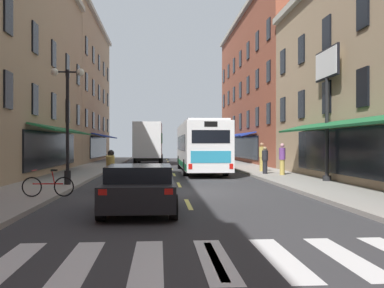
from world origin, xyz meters
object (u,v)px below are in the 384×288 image
(transit_bus, at_px, (200,146))
(sedan_near, at_px, (140,188))
(motorcycle_rider, at_px, (111,174))
(pedestrian_rear, at_px, (265,160))
(box_truck, at_px, (149,143))
(pedestrian_near, at_px, (262,156))
(billboard_sign, at_px, (327,81))
(street_lamp_twin, at_px, (68,120))
(pedestrian_far, at_px, (282,158))
(sedan_mid, at_px, (149,154))
(bicycle_near, at_px, (48,186))

(transit_bus, relative_size, sedan_near, 2.82)
(transit_bus, bearing_deg, motorcycle_rider, -112.35)
(pedestrian_rear, bearing_deg, box_truck, -28.50)
(transit_bus, height_order, box_truck, box_truck)
(pedestrian_near, distance_m, pedestrian_rear, 2.33)
(pedestrian_rear, bearing_deg, billboard_sign, 145.71)
(motorcycle_rider, bearing_deg, box_truck, 87.56)
(pedestrian_rear, height_order, street_lamp_twin, street_lamp_twin)
(transit_bus, distance_m, pedestrian_far, 6.45)
(sedan_mid, distance_m, bicycle_near, 36.25)
(transit_bus, distance_m, sedan_mid, 22.33)
(sedan_near, bearing_deg, motorcycle_rider, 104.50)
(motorcycle_rider, distance_m, pedestrian_far, 11.02)
(pedestrian_far, height_order, pedestrian_rear, pedestrian_far)
(motorcycle_rider, relative_size, street_lamp_twin, 0.41)
(pedestrian_far, bearing_deg, street_lamp_twin, -165.79)
(motorcycle_rider, xyz_separation_m, street_lamp_twin, (-2.03, 1.53, 2.23))
(pedestrian_far, bearing_deg, billboard_sign, -86.20)
(billboard_sign, relative_size, bicycle_near, 3.67)
(billboard_sign, xyz_separation_m, sedan_mid, (-9.12, 30.82, -4.16))
(sedan_mid, bearing_deg, pedestrian_near, -71.78)
(sedan_near, distance_m, bicycle_near, 4.04)
(motorcycle_rider, bearing_deg, sedan_mid, 88.66)
(sedan_near, relative_size, pedestrian_far, 2.38)
(sedan_mid, height_order, street_lamp_twin, street_lamp_twin)
(motorcycle_rider, height_order, pedestrian_far, pedestrian_far)
(pedestrian_rear, relative_size, street_lamp_twin, 0.32)
(billboard_sign, relative_size, street_lamp_twin, 1.25)
(transit_bus, height_order, pedestrian_near, transit_bus)
(sedan_mid, bearing_deg, pedestrian_far, -73.16)
(bicycle_near, bearing_deg, sedan_mid, 86.00)
(transit_bus, bearing_deg, street_lamp_twin, -124.30)
(sedan_mid, distance_m, street_lamp_twin, 31.98)
(transit_bus, height_order, sedan_near, transit_bus)
(sedan_near, relative_size, motorcycle_rider, 2.06)
(billboard_sign, bearing_deg, sedan_near, -137.20)
(sedan_mid, bearing_deg, transit_bus, -79.96)
(billboard_sign, distance_m, pedestrian_far, 5.63)
(motorcycle_rider, bearing_deg, pedestrian_far, 36.23)
(pedestrian_near, bearing_deg, box_truck, 68.32)
(bicycle_near, xyz_separation_m, pedestrian_rear, (9.89, 10.36, 0.45))
(sedan_mid, height_order, bicycle_near, sedan_mid)
(transit_bus, distance_m, box_truck, 12.05)
(billboard_sign, bearing_deg, transit_bus, 120.58)
(motorcycle_rider, distance_m, pedestrian_near, 12.99)
(box_truck, bearing_deg, sedan_near, -89.15)
(billboard_sign, distance_m, bicycle_near, 13.54)
(street_lamp_twin, bearing_deg, bicycle_near, -86.39)
(box_truck, height_order, pedestrian_far, box_truck)
(motorcycle_rider, distance_m, bicycle_near, 3.35)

